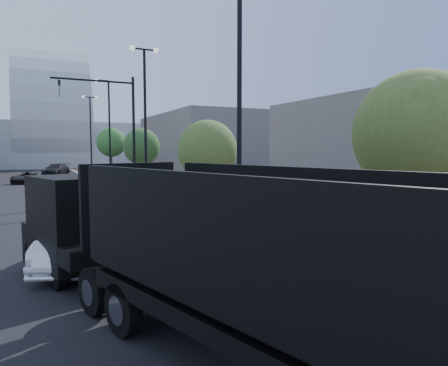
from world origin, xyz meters
name	(u,v)px	position (x,y,z in m)	size (l,w,h in m)	color
sidewalk	(129,181)	(3.50, 40.00, 0.06)	(7.00, 140.00, 0.12)	#4C2D23
concrete_strip	(155,180)	(6.20, 40.00, 0.07)	(2.40, 140.00, 0.13)	slate
curb	(94,182)	(0.00, 40.00, 0.07)	(0.30, 140.00, 0.14)	gray
dump_truck	(153,251)	(-3.51, 5.85, 1.26)	(5.77, 13.37, 2.99)	black
white_sedan	(87,236)	(-4.24, 10.22, 0.79)	(1.66, 4.77, 1.57)	white
dark_car_mid	(27,177)	(-6.04, 41.89, 0.56)	(1.87, 4.06, 1.13)	black
dark_car_far	(56,170)	(-2.77, 53.20, 0.75)	(2.10, 5.15, 1.50)	black
pedestrian	(239,192)	(4.71, 17.88, 0.94)	(0.69, 0.45, 1.89)	black
streetlight_1	(236,117)	(0.49, 10.00, 4.34)	(1.44, 0.56, 9.21)	black
streetlight_2	(145,123)	(0.60, 22.00, 4.82)	(1.72, 0.56, 9.28)	black
streetlight_3	(108,137)	(0.49, 34.00, 4.34)	(1.44, 0.56, 9.21)	black
streetlight_4	(91,136)	(0.60, 46.00, 4.82)	(1.72, 0.56, 9.28)	black
traffic_mast	(120,123)	(-0.30, 25.00, 4.98)	(5.09, 0.20, 8.00)	black
tree_0	(418,134)	(1.65, 4.02, 3.60)	(2.61, 2.60, 4.91)	#382619
tree_1	(208,150)	(1.65, 15.02, 3.25)	(2.71, 2.71, 4.61)	#382619
tree_2	(142,147)	(1.65, 27.02, 3.48)	(2.63, 2.63, 4.80)	#382619
tree_3	(112,142)	(1.65, 39.02, 3.98)	(2.86, 2.86, 5.42)	#382619
convention_center	(50,136)	(-2.00, 85.00, 6.00)	(50.00, 30.00, 50.00)	#A4AAAE
commercial_block_ne	(203,144)	(16.00, 50.00, 4.00)	(12.00, 22.00, 8.00)	slate
commercial_block_e	(385,146)	(18.00, 20.00, 3.50)	(10.00, 16.00, 7.00)	#67615D
utility_cover_1	(320,251)	(2.40, 8.00, 0.13)	(0.50, 0.50, 0.02)	black
utility_cover_2	(192,206)	(2.40, 19.00, 0.13)	(0.50, 0.50, 0.02)	black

